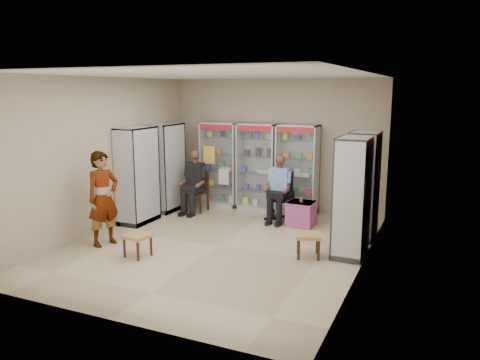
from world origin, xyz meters
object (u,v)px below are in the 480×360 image
at_px(woven_stool_a, 308,245).
at_px(office_chair, 281,196).
at_px(cabinet_back_left, 221,164).
at_px(cabinet_right_far, 363,185).
at_px(cabinet_back_mid, 258,167).
at_px(pink_trunk, 301,214).
at_px(woven_stool_b, 138,245).
at_px(wooden_chair, 197,191).
at_px(cabinet_left_far, 166,168).
at_px(cabinet_back_right, 297,170).
at_px(cabinet_right_near, 352,197).
at_px(cabinet_left_near, 138,176).
at_px(standing_man, 103,199).
at_px(seated_shopkeeper, 280,190).

bearing_deg(woven_stool_a, office_chair, 120.70).
xyz_separation_m(cabinet_back_left, cabinet_right_far, (3.53, -1.13, 0.00)).
height_order(cabinet_back_mid, cabinet_right_far, same).
relative_size(pink_trunk, woven_stool_b, 1.36).
bearing_deg(cabinet_back_mid, wooden_chair, -148.69).
xyz_separation_m(cabinet_left_far, woven_stool_b, (1.22, -2.83, -0.81)).
relative_size(cabinet_back_right, cabinet_right_near, 1.00).
height_order(cabinet_right_near, cabinet_left_far, same).
height_order(cabinet_right_near, pink_trunk, cabinet_right_near).
bearing_deg(cabinet_left_far, cabinet_back_left, 135.00).
relative_size(cabinet_left_near, pink_trunk, 3.81).
bearing_deg(wooden_chair, office_chair, 2.03).
bearing_deg(cabinet_back_mid, woven_stool_a, -53.27).
bearing_deg(pink_trunk, standing_man, -138.46).
height_order(cabinet_back_mid, cabinet_left_near, same).
bearing_deg(standing_man, cabinet_left_near, 29.39).
bearing_deg(cabinet_back_right, seated_shopkeeper, -102.56).
xyz_separation_m(cabinet_left_near, office_chair, (2.67, 1.37, -0.48)).
xyz_separation_m(cabinet_left_far, standing_man, (0.31, -2.56, -0.15)).
xyz_separation_m(wooden_chair, standing_man, (-0.37, -2.76, 0.38)).
xyz_separation_m(seated_shopkeeper, standing_man, (-2.36, -2.78, 0.19)).
distance_m(cabinet_back_left, seated_shopkeeper, 1.91).
distance_m(cabinet_back_left, cabinet_right_near, 4.18).
relative_size(cabinet_back_mid, standing_man, 1.18).
xyz_separation_m(cabinet_right_far, cabinet_right_near, (0.00, -1.10, 0.00)).
height_order(cabinet_left_far, office_chair, cabinet_left_far).
distance_m(woven_stool_b, standing_man, 1.16).
bearing_deg(cabinet_right_far, cabinet_right_near, -180.00).
height_order(cabinet_right_far, woven_stool_a, cabinet_right_far).
bearing_deg(woven_stool_b, standing_man, 163.24).
xyz_separation_m(cabinet_right_near, wooden_chair, (-3.78, 1.50, -0.53)).
height_order(cabinet_left_near, woven_stool_a, cabinet_left_near).
bearing_deg(cabinet_left_near, cabinet_left_far, 180.00).
xyz_separation_m(office_chair, woven_stool_b, (-1.45, -3.10, -0.33)).
bearing_deg(office_chair, cabinet_left_near, -154.38).
bearing_deg(standing_man, pink_trunk, -31.25).
bearing_deg(cabinet_back_mid, cabinet_right_far, -23.65).
distance_m(cabinet_left_far, pink_trunk, 3.30).
bearing_deg(woven_stool_b, office_chair, 64.99).
xyz_separation_m(cabinet_back_mid, seated_shopkeeper, (0.79, -0.71, -0.34)).
bearing_deg(cabinet_right_far, cabinet_left_far, 87.43).
bearing_deg(seated_shopkeeper, cabinet_left_far, -176.82).
relative_size(cabinet_left_far, office_chair, 1.93).
height_order(cabinet_back_right, standing_man, cabinet_back_right).
xyz_separation_m(cabinet_back_mid, woven_stool_a, (1.96, -2.63, -0.80)).
height_order(cabinet_back_left, woven_stool_b, cabinet_back_left).
relative_size(cabinet_right_far, cabinet_right_near, 1.00).
bearing_deg(wooden_chair, seated_shopkeeper, 0.60).
bearing_deg(cabinet_right_far, pink_trunk, 80.41).
relative_size(wooden_chair, seated_shopkeeper, 0.71).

